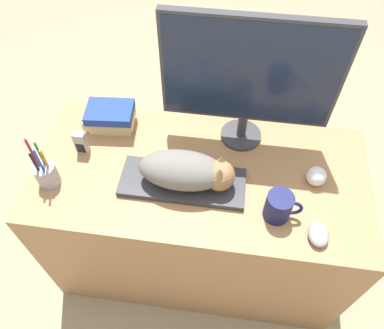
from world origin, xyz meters
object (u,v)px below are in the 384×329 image
Objects in this scene: keyboard at (183,182)px; pen_cup at (46,173)px; monitor at (250,76)px; cat at (189,171)px; phone at (81,143)px; computer_mouse at (319,234)px; coffee_mug at (279,206)px; baseball at (316,176)px; book_stack at (110,117)px.

keyboard is 1.98× the size of pen_cup.
monitor is at bearing 25.13° from pen_cup.
keyboard is at bearing -180.00° from cat.
monitor is 0.80m from pen_cup.
cat is at bearing -13.05° from phone.
phone is (-0.44, 0.10, -0.04)m from cat.
computer_mouse is 0.16m from coffee_mug.
keyboard is at bearing -13.85° from phone.
keyboard is 0.49m from baseball.
monitor is at bearing 146.84° from baseball.
baseball is at bearing 9.72° from cat.
book_stack reaches higher than baseball.
monitor is 8.56× the size of baseball.
phone and book_stack have the same top height.
computer_mouse is 0.23m from baseball.
baseball reaches higher than computer_mouse.
coffee_mug is (0.15, -0.34, -0.26)m from monitor.
cat is 3.32× the size of phone.
phone is (-0.89, 0.25, 0.03)m from computer_mouse.
phone is at bearing -116.36° from book_stack.
book_stack is (-0.82, 0.17, 0.02)m from baseball.
baseball is (0.97, 0.14, -0.02)m from pen_cup.
pen_cup is at bearing -116.11° from book_stack.
phone is 0.17m from book_stack.
keyboard is 4.43× the size of phone.
baseball is at bearing -1.48° from phone.
computer_mouse is (0.48, -0.15, 0.01)m from keyboard.
cat is 2.67× the size of coffee_mug.
computer_mouse is at bearing -17.26° from keyboard.
pen_cup is (-0.49, -0.06, 0.04)m from keyboard.
cat is 0.44m from book_stack.
cat is 0.33m from coffee_mug.
coffee_mug is 1.24× the size of phone.
book_stack is (0.15, 0.31, -0.00)m from pen_cup.
pen_cup is at bearing -173.20° from keyboard.
phone is (-0.89, 0.02, 0.02)m from baseball.
monitor is 0.44m from baseball.
cat reaches higher than baseball.
cat is at bearing 6.46° from pen_cup.
baseball is 0.34× the size of book_stack.
book_stack is at bearing 143.22° from keyboard.
computer_mouse is at bearing -55.67° from monitor.
coffee_mug reaches higher than baseball.
pen_cup is at bearing 178.40° from coffee_mug.
book_stack is (-0.34, 0.25, 0.04)m from keyboard.
pen_cup reaches higher than baseball.
book_stack reaches higher than computer_mouse.
book_stack is at bearing -178.69° from monitor.
monitor is at bearing 112.91° from coffee_mug.
computer_mouse reaches higher than keyboard.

